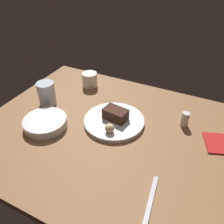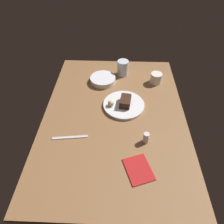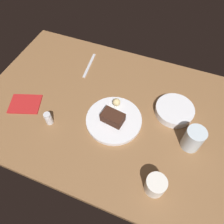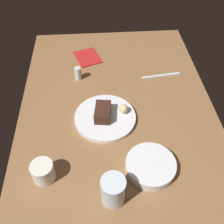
# 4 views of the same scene
# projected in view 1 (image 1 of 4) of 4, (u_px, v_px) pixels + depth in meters

# --- Properties ---
(dining_table) EXTENTS (1.20, 0.84, 0.03)m
(dining_table) POSITION_uv_depth(u_px,v_px,m) (125.00, 139.00, 0.93)
(dining_table) COLOR brown
(dining_table) RESTS_ON ground
(dessert_plate) EXTENTS (0.25, 0.25, 0.02)m
(dessert_plate) POSITION_uv_depth(u_px,v_px,m) (114.00, 121.00, 0.98)
(dessert_plate) COLOR silver
(dessert_plate) RESTS_ON dining_table
(chocolate_cake_slice) EXTENTS (0.11, 0.08, 0.05)m
(chocolate_cake_slice) POSITION_uv_depth(u_px,v_px,m) (115.00, 114.00, 0.97)
(chocolate_cake_slice) COLOR #381E14
(chocolate_cake_slice) RESTS_ON dessert_plate
(bread_roll) EXTENTS (0.04, 0.04, 0.04)m
(bread_roll) POSITION_uv_depth(u_px,v_px,m) (109.00, 128.00, 0.90)
(bread_roll) COLOR #DBC184
(bread_roll) RESTS_ON dessert_plate
(salt_shaker) EXTENTS (0.03, 0.03, 0.06)m
(salt_shaker) POSITION_uv_depth(u_px,v_px,m) (185.00, 119.00, 0.96)
(salt_shaker) COLOR silver
(salt_shaker) RESTS_ON dining_table
(water_glass) EXTENTS (0.08, 0.08, 0.11)m
(water_glass) POSITION_uv_depth(u_px,v_px,m) (47.00, 94.00, 1.07)
(water_glass) COLOR silver
(water_glass) RESTS_ON dining_table
(side_bowl) EXTENTS (0.18, 0.18, 0.04)m
(side_bowl) POSITION_uv_depth(u_px,v_px,m) (45.00, 123.00, 0.96)
(side_bowl) COLOR silver
(side_bowl) RESTS_ON dining_table
(coffee_cup) EXTENTS (0.08, 0.08, 0.07)m
(coffee_cup) POSITION_uv_depth(u_px,v_px,m) (90.00, 80.00, 1.22)
(coffee_cup) COLOR silver
(coffee_cup) RESTS_ON dining_table
(butter_knife) EXTENTS (0.04, 0.19, 0.01)m
(butter_knife) POSITION_uv_depth(u_px,v_px,m) (150.00, 202.00, 0.69)
(butter_knife) COLOR silver
(butter_knife) RESTS_ON dining_table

